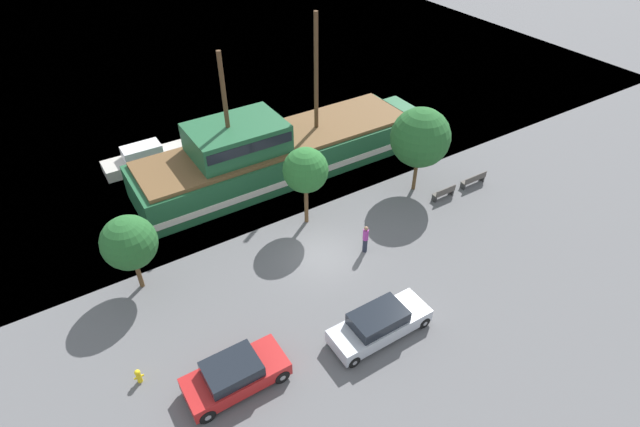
{
  "coord_description": "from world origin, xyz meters",
  "views": [
    {
      "loc": [
        -11.17,
        -17.4,
        19.13
      ],
      "look_at": [
        1.09,
        2.0,
        1.2
      ],
      "focal_mm": 28.0,
      "sensor_mm": 36.0,
      "label": 1
    }
  ],
  "objects_px": {
    "parked_car_curb_mid": "(379,324)",
    "bench_promenade_west": "(444,193)",
    "bench_promenade_east": "(474,179)",
    "parked_car_curb_front": "(235,375)",
    "moored_boat_dockside": "(149,157)",
    "pirate_ship": "(276,152)",
    "pedestrian_walking_near": "(365,239)",
    "fire_hydrant": "(138,376)"
  },
  "relations": [
    {
      "from": "parked_car_curb_front",
      "to": "bench_promenade_west",
      "type": "relative_size",
      "value": 2.74
    },
    {
      "from": "pedestrian_walking_near",
      "to": "parked_car_curb_front",
      "type": "bearing_deg",
      "value": -157.82
    },
    {
      "from": "moored_boat_dockside",
      "to": "fire_hydrant",
      "type": "distance_m",
      "value": 18.11
    },
    {
      "from": "pirate_ship",
      "to": "bench_promenade_west",
      "type": "bearing_deg",
      "value": -47.92
    },
    {
      "from": "moored_boat_dockside",
      "to": "bench_promenade_west",
      "type": "xyz_separation_m",
      "value": [
        14.82,
        -14.2,
        -0.16
      ]
    },
    {
      "from": "pedestrian_walking_near",
      "to": "parked_car_curb_mid",
      "type": "bearing_deg",
      "value": -119.93
    },
    {
      "from": "bench_promenade_east",
      "to": "pedestrian_walking_near",
      "type": "xyz_separation_m",
      "value": [
        -10.07,
        -1.42,
        0.47
      ]
    },
    {
      "from": "parked_car_curb_mid",
      "to": "pirate_ship",
      "type": "bearing_deg",
      "value": 80.09
    },
    {
      "from": "parked_car_curb_front",
      "to": "pedestrian_walking_near",
      "type": "relative_size",
      "value": 2.48
    },
    {
      "from": "fire_hydrant",
      "to": "bench_promenade_west",
      "type": "height_order",
      "value": "bench_promenade_west"
    },
    {
      "from": "pirate_ship",
      "to": "moored_boat_dockside",
      "type": "bearing_deg",
      "value": 141.42
    },
    {
      "from": "parked_car_curb_front",
      "to": "pirate_ship",
      "type": "bearing_deg",
      "value": 55.67
    },
    {
      "from": "parked_car_curb_front",
      "to": "pedestrian_walking_near",
      "type": "bearing_deg",
      "value": 22.18
    },
    {
      "from": "moored_boat_dockside",
      "to": "pirate_ship",
      "type": "bearing_deg",
      "value": -38.58
    },
    {
      "from": "parked_car_curb_front",
      "to": "parked_car_curb_mid",
      "type": "distance_m",
      "value": 6.94
    },
    {
      "from": "pirate_ship",
      "to": "moored_boat_dockside",
      "type": "relative_size",
      "value": 3.25
    },
    {
      "from": "pirate_ship",
      "to": "pedestrian_walking_near",
      "type": "height_order",
      "value": "pirate_ship"
    },
    {
      "from": "pirate_ship",
      "to": "bench_promenade_west",
      "type": "distance_m",
      "value": 11.5
    },
    {
      "from": "parked_car_curb_front",
      "to": "pedestrian_walking_near",
      "type": "height_order",
      "value": "pedestrian_walking_near"
    },
    {
      "from": "parked_car_curb_front",
      "to": "fire_hydrant",
      "type": "xyz_separation_m",
      "value": [
        -3.48,
        2.41,
        -0.34
      ]
    },
    {
      "from": "pirate_ship",
      "to": "bench_promenade_west",
      "type": "height_order",
      "value": "pirate_ship"
    },
    {
      "from": "moored_boat_dockside",
      "to": "bench_promenade_west",
      "type": "height_order",
      "value": "moored_boat_dockside"
    },
    {
      "from": "moored_boat_dockside",
      "to": "parked_car_curb_mid",
      "type": "bearing_deg",
      "value": -77.59
    },
    {
      "from": "parked_car_curb_mid",
      "to": "bench_promenade_east",
      "type": "xyz_separation_m",
      "value": [
        12.99,
        6.5,
        -0.3
      ]
    },
    {
      "from": "pirate_ship",
      "to": "bench_promenade_east",
      "type": "height_order",
      "value": "pirate_ship"
    },
    {
      "from": "parked_car_curb_front",
      "to": "fire_hydrant",
      "type": "distance_m",
      "value": 4.24
    },
    {
      "from": "parked_car_curb_front",
      "to": "bench_promenade_east",
      "type": "xyz_separation_m",
      "value": [
        19.85,
        5.41,
        -0.3
      ]
    },
    {
      "from": "parked_car_curb_mid",
      "to": "bench_promenade_west",
      "type": "relative_size",
      "value": 3.1
    },
    {
      "from": "bench_promenade_west",
      "to": "pedestrian_walking_near",
      "type": "distance_m",
      "value": 7.49
    },
    {
      "from": "parked_car_curb_front",
      "to": "parked_car_curb_mid",
      "type": "xyz_separation_m",
      "value": [
        6.85,
        -1.1,
        -0.0
      ]
    },
    {
      "from": "fire_hydrant",
      "to": "bench_promenade_east",
      "type": "distance_m",
      "value": 23.51
    },
    {
      "from": "bench_promenade_east",
      "to": "bench_promenade_west",
      "type": "height_order",
      "value": "same"
    },
    {
      "from": "fire_hydrant",
      "to": "bench_promenade_west",
      "type": "xyz_separation_m",
      "value": [
        20.6,
        2.97,
        0.02
      ]
    },
    {
      "from": "moored_boat_dockside",
      "to": "parked_car_curb_front",
      "type": "distance_m",
      "value": 19.7
    },
    {
      "from": "bench_promenade_west",
      "to": "parked_car_curb_mid",
      "type": "bearing_deg",
      "value": -147.81
    },
    {
      "from": "bench_promenade_east",
      "to": "fire_hydrant",
      "type": "bearing_deg",
      "value": -172.67
    },
    {
      "from": "bench_promenade_east",
      "to": "pedestrian_walking_near",
      "type": "relative_size",
      "value": 1.08
    },
    {
      "from": "parked_car_curb_front",
      "to": "moored_boat_dockside",
      "type": "bearing_deg",
      "value": 83.28
    },
    {
      "from": "parked_car_curb_front",
      "to": "bench_promenade_east",
      "type": "distance_m",
      "value": 20.57
    },
    {
      "from": "parked_car_curb_front",
      "to": "parked_car_curb_mid",
      "type": "relative_size",
      "value": 0.88
    },
    {
      "from": "pirate_ship",
      "to": "pedestrian_walking_near",
      "type": "relative_size",
      "value": 11.82
    },
    {
      "from": "pirate_ship",
      "to": "parked_car_curb_mid",
      "type": "xyz_separation_m",
      "value": [
        -2.61,
        -14.95,
        -0.87
      ]
    }
  ]
}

